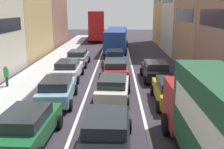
{
  "coord_description": "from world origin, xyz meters",
  "views": [
    {
      "loc": [
        0.35,
        -3.59,
        5.42
      ],
      "look_at": [
        0.0,
        12.0,
        1.6
      ],
      "focal_mm": 42.98,
      "sensor_mm": 36.0,
      "label": 1
    }
  ],
  "objects_px": {
    "wagon_left_lane_second": "(27,126)",
    "sedan_centre_lane_fifth": "(115,57)",
    "hatchback_centre_lane_third": "(113,88)",
    "removalist_box_truck": "(222,120)",
    "coupe_centre_lane_fourth": "(115,69)",
    "bus_far_queue_secondary": "(97,24)",
    "bus_mid_queue_primary": "(117,38)",
    "pedestrian_near_kerb": "(6,75)",
    "wagon_right_lane_far": "(155,70)",
    "sedan_left_lane_fifth": "(78,57)",
    "sedan_right_lane_behind_truck": "(171,91)",
    "sedan_left_lane_fourth": "(68,69)",
    "sedan_centre_lane_second": "(106,130)",
    "sedan_left_lane_third": "(57,89)"
  },
  "relations": [
    {
      "from": "hatchback_centre_lane_third",
      "to": "pedestrian_near_kerb",
      "type": "bearing_deg",
      "value": 75.63
    },
    {
      "from": "wagon_left_lane_second",
      "to": "hatchback_centre_lane_third",
      "type": "relative_size",
      "value": 0.99
    },
    {
      "from": "wagon_right_lane_far",
      "to": "bus_mid_queue_primary",
      "type": "relative_size",
      "value": 0.41
    },
    {
      "from": "wagon_left_lane_second",
      "to": "bus_far_queue_secondary",
      "type": "distance_m",
      "value": 37.95
    },
    {
      "from": "sedan_left_lane_fifth",
      "to": "wagon_right_lane_far",
      "type": "xyz_separation_m",
      "value": [
        6.87,
        -5.53,
        0.0
      ]
    },
    {
      "from": "sedan_right_lane_behind_truck",
      "to": "sedan_left_lane_fifth",
      "type": "bearing_deg",
      "value": 33.7
    },
    {
      "from": "hatchback_centre_lane_third",
      "to": "sedan_left_lane_fourth",
      "type": "distance_m",
      "value": 6.17
    },
    {
      "from": "coupe_centre_lane_fourth",
      "to": "sedan_centre_lane_fifth",
      "type": "height_order",
      "value": "same"
    },
    {
      "from": "wagon_left_lane_second",
      "to": "sedan_left_lane_third",
      "type": "height_order",
      "value": "same"
    },
    {
      "from": "bus_far_queue_secondary",
      "to": "pedestrian_near_kerb",
      "type": "bearing_deg",
      "value": 169.4
    },
    {
      "from": "sedan_centre_lane_second",
      "to": "wagon_left_lane_second",
      "type": "xyz_separation_m",
      "value": [
        -3.25,
        0.35,
        0.0
      ]
    },
    {
      "from": "pedestrian_near_kerb",
      "to": "sedan_centre_lane_fifth",
      "type": "bearing_deg",
      "value": 31.43
    },
    {
      "from": "wagon_left_lane_second",
      "to": "bus_far_queue_secondary",
      "type": "height_order",
      "value": "bus_far_queue_secondary"
    },
    {
      "from": "coupe_centre_lane_fourth",
      "to": "hatchback_centre_lane_third",
      "type": "bearing_deg",
      "value": 176.37
    },
    {
      "from": "sedan_left_lane_fourth",
      "to": "removalist_box_truck",
      "type": "bearing_deg",
      "value": -150.08
    },
    {
      "from": "sedan_left_lane_fifth",
      "to": "wagon_right_lane_far",
      "type": "bearing_deg",
      "value": -128.62
    },
    {
      "from": "wagon_left_lane_second",
      "to": "sedan_centre_lane_fifth",
      "type": "relative_size",
      "value": 1.0
    },
    {
      "from": "wagon_left_lane_second",
      "to": "coupe_centre_lane_fourth",
      "type": "distance_m",
      "value": 11.29
    },
    {
      "from": "coupe_centre_lane_fourth",
      "to": "bus_far_queue_secondary",
      "type": "bearing_deg",
      "value": 4.47
    },
    {
      "from": "removalist_box_truck",
      "to": "sedan_centre_lane_second",
      "type": "bearing_deg",
      "value": 66.87
    },
    {
      "from": "hatchback_centre_lane_third",
      "to": "removalist_box_truck",
      "type": "bearing_deg",
      "value": -150.63
    },
    {
      "from": "sedan_left_lane_fifth",
      "to": "hatchback_centre_lane_third",
      "type": "bearing_deg",
      "value": -160.42
    },
    {
      "from": "hatchback_centre_lane_third",
      "to": "sedan_left_lane_third",
      "type": "height_order",
      "value": "same"
    },
    {
      "from": "sedan_left_lane_third",
      "to": "bus_far_queue_secondary",
      "type": "relative_size",
      "value": 0.41
    },
    {
      "from": "wagon_right_lane_far",
      "to": "coupe_centre_lane_fourth",
      "type": "bearing_deg",
      "value": 82.45
    },
    {
      "from": "sedan_left_lane_fifth",
      "to": "bus_mid_queue_primary",
      "type": "bearing_deg",
      "value": -22.37
    },
    {
      "from": "sedan_centre_lane_fifth",
      "to": "hatchback_centre_lane_third",
      "type": "bearing_deg",
      "value": 177.23
    },
    {
      "from": "coupe_centre_lane_fourth",
      "to": "bus_mid_queue_primary",
      "type": "height_order",
      "value": "bus_mid_queue_primary"
    },
    {
      "from": "hatchback_centre_lane_third",
      "to": "bus_mid_queue_primary",
      "type": "xyz_separation_m",
      "value": [
        0.1,
        19.4,
        0.96
      ]
    },
    {
      "from": "pedestrian_near_kerb",
      "to": "wagon_left_lane_second",
      "type": "bearing_deg",
      "value": -79.45
    },
    {
      "from": "removalist_box_truck",
      "to": "bus_mid_queue_primary",
      "type": "height_order",
      "value": "removalist_box_truck"
    },
    {
      "from": "pedestrian_near_kerb",
      "to": "removalist_box_truck",
      "type": "bearing_deg",
      "value": -58.41
    },
    {
      "from": "wagon_left_lane_second",
      "to": "sedan_left_lane_third",
      "type": "distance_m",
      "value": 5.08
    },
    {
      "from": "removalist_box_truck",
      "to": "sedan_right_lane_behind_truck",
      "type": "height_order",
      "value": "removalist_box_truck"
    },
    {
      "from": "sedan_right_lane_behind_truck",
      "to": "bus_far_queue_secondary",
      "type": "distance_m",
      "value": 33.68
    },
    {
      "from": "sedan_left_lane_third",
      "to": "bus_far_queue_secondary",
      "type": "xyz_separation_m",
      "value": [
        -0.15,
        32.81,
        2.03
      ]
    },
    {
      "from": "hatchback_centre_lane_third",
      "to": "bus_mid_queue_primary",
      "type": "height_order",
      "value": "bus_mid_queue_primary"
    },
    {
      "from": "coupe_centre_lane_fourth",
      "to": "pedestrian_near_kerb",
      "type": "height_order",
      "value": "pedestrian_near_kerb"
    },
    {
      "from": "removalist_box_truck",
      "to": "coupe_centre_lane_fourth",
      "type": "distance_m",
      "value": 13.25
    },
    {
      "from": "coupe_centre_lane_fourth",
      "to": "sedan_left_lane_fifth",
      "type": "height_order",
      "value": "same"
    },
    {
      "from": "sedan_centre_lane_fifth",
      "to": "coupe_centre_lane_fourth",
      "type": "bearing_deg",
      "value": 178.07
    },
    {
      "from": "hatchback_centre_lane_third",
      "to": "sedan_centre_lane_fifth",
      "type": "bearing_deg",
      "value": 3.66
    },
    {
      "from": "sedan_centre_lane_second",
      "to": "pedestrian_near_kerb",
      "type": "xyz_separation_m",
      "value": [
        -7.34,
        8.3,
        0.15
      ]
    },
    {
      "from": "sedan_centre_lane_fifth",
      "to": "sedan_right_lane_behind_truck",
      "type": "distance_m",
      "value": 11.81
    },
    {
      "from": "hatchback_centre_lane_third",
      "to": "sedan_centre_lane_second",
      "type": "bearing_deg",
      "value": -177.95
    },
    {
      "from": "sedan_left_lane_fourth",
      "to": "sedan_centre_lane_fifth",
      "type": "distance_m",
      "value": 6.79
    },
    {
      "from": "wagon_right_lane_far",
      "to": "pedestrian_near_kerb",
      "type": "xyz_separation_m",
      "value": [
        -10.71,
        -2.44,
        0.15
      ]
    },
    {
      "from": "sedan_left_lane_third",
      "to": "sedan_left_lane_fifth",
      "type": "relative_size",
      "value": 1.02
    },
    {
      "from": "coupe_centre_lane_fourth",
      "to": "wagon_right_lane_far",
      "type": "height_order",
      "value": "same"
    },
    {
      "from": "sedan_left_lane_fifth",
      "to": "coupe_centre_lane_fourth",
      "type": "bearing_deg",
      "value": -144.08
    }
  ]
}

